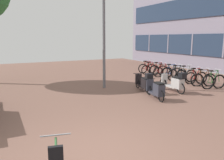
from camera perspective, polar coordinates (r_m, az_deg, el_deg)
name	(u,v)px	position (r m, az deg, el deg)	size (l,w,h in m)	color
ground	(155,142)	(5.86, 10.89, -15.05)	(21.00, 40.00, 0.13)	black
bicycle_rack_00	(213,82)	(12.28, 24.31, -0.38)	(1.37, 0.48, 1.01)	black
bicycle_rack_01	(203,80)	(12.69, 22.12, 0.08)	(1.28, 0.65, 0.98)	black
bicycle_rack_02	(196,78)	(13.22, 20.47, 0.55)	(1.31, 0.52, 0.96)	black
bicycle_rack_03	(186,76)	(13.57, 18.19, 1.04)	(1.38, 0.49, 1.03)	black
bicycle_rack_04	(177,74)	(13.99, 16.18, 1.36)	(1.35, 0.48, 0.99)	black
bicycle_rack_05	(171,73)	(14.53, 14.78, 1.76)	(1.25, 0.66, 0.98)	black
bicycle_rack_06	(163,72)	(14.91, 12.74, 2.03)	(1.20, 0.60, 0.95)	black
bicycle_rack_07	(158,70)	(15.49, 11.64, 2.41)	(1.23, 0.61, 0.97)	black
bicycle_rack_08	(150,69)	(15.87, 9.65, 2.64)	(1.26, 0.51, 0.94)	black
bicycle_rack_09	(147,68)	(16.50, 8.91, 2.98)	(1.27, 0.58, 0.95)	black
scooter_near	(175,82)	(10.88, 15.65, -0.61)	(0.52, 1.86, 1.00)	black
scooter_mid	(145,83)	(10.65, 8.27, -0.67)	(0.69, 1.77, 0.96)	black
scooter_far	(156,90)	(9.46, 11.20, -2.44)	(0.67, 1.66, 0.76)	black
lamp_post	(104,16)	(11.24, -2.10, 15.95)	(0.20, 0.52, 6.43)	slate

